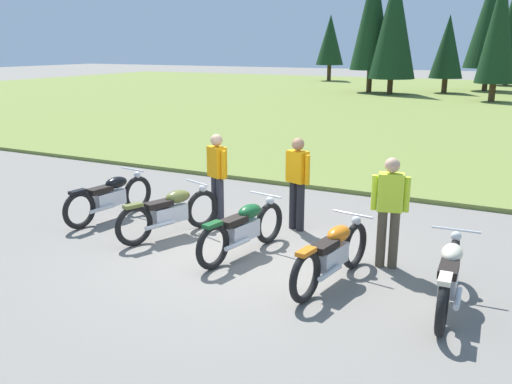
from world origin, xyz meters
TOP-DOWN VIEW (x-y plane):
  - ground_plane at (0.00, 0.00)m, footprint 140.00×140.00m
  - grass_moorland at (0.00, 26.37)m, footprint 80.00×44.00m
  - motorcycle_black at (-3.09, 0.55)m, footprint 0.62×2.09m
  - motorcycle_olive at (-1.50, 0.27)m, footprint 0.91×2.01m
  - motorcycle_british_green at (0.05, 0.07)m, footprint 0.65×2.08m
  - motorcycle_orange at (1.65, -0.30)m, footprint 0.62×2.09m
  - motorcycle_cream at (3.20, -0.34)m, footprint 0.62×2.10m
  - rider_checking_bike at (-1.17, 1.31)m, footprint 0.50×0.36m
  - rider_with_back_turned at (0.30, 1.60)m, footprint 0.52×0.33m
  - rider_in_hivis_vest at (2.18, 0.63)m, footprint 0.54×0.30m

SIDE VIEW (x-z plane):
  - ground_plane at x=0.00m, z-range 0.00..0.00m
  - grass_moorland at x=0.00m, z-range 0.00..0.10m
  - motorcycle_black at x=-3.09m, z-range 0.00..0.88m
  - motorcycle_olive at x=-1.50m, z-range 0.00..0.88m
  - motorcycle_british_green at x=0.05m, z-range 0.00..0.88m
  - motorcycle_orange at x=1.65m, z-range 0.00..0.88m
  - motorcycle_cream at x=3.20m, z-range 0.00..0.88m
  - rider_checking_bike at x=-1.17m, z-range 0.11..1.78m
  - rider_with_back_turned at x=0.30m, z-range 0.11..1.78m
  - rider_in_hivis_vest at x=2.18m, z-range 0.11..1.78m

